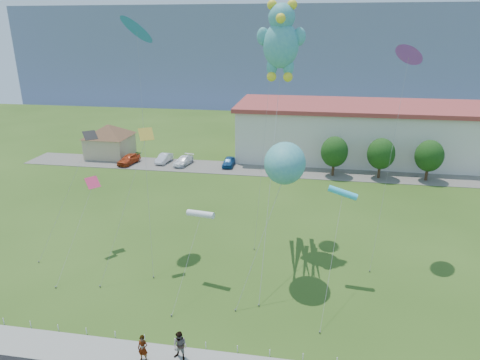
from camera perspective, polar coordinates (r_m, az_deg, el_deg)
name	(u,v)px	position (r m, az deg, el deg)	size (l,w,h in m)	color
ground	(196,333)	(29.92, -5.92, -19.62)	(160.00, 160.00, 0.00)	#2D4A14
parking_strip	(260,169)	(60.65, 2.74, 1.41)	(70.00, 6.00, 0.06)	#59544C
hill_ridge	(294,50)	(142.58, 7.16, 16.79)	(160.00, 50.00, 25.00)	slate
pavilion	(109,137)	(69.46, -17.05, 5.47)	(9.20, 9.20, 5.00)	tan
warehouse	(442,134)	(70.58, 25.31, 5.59)	(61.00, 15.00, 8.20)	beige
rope_fence	(190,343)	(28.81, -6.66, -20.82)	(26.05, 0.05, 0.50)	white
tree_near	(334,152)	(58.45, 12.47, 3.70)	(3.60, 3.60, 5.47)	#3F2B19
tree_mid	(381,154)	(59.09, 18.29, 3.34)	(3.60, 3.60, 5.47)	#3F2B19
tree_far	(429,156)	(60.33, 23.92, 2.96)	(3.60, 3.60, 5.47)	#3F2B19
pedestrian_left	(143,348)	(27.83, -12.83, -21.03)	(0.63, 0.41, 1.72)	gray
pedestrian_right	(180,346)	(27.48, -7.99, -21.06)	(0.92, 0.71, 1.89)	gray
parked_car_red	(129,159)	(64.93, -14.60, 2.71)	(1.72, 4.28, 1.46)	#B03815
parked_car_silver	(164,158)	(64.58, -10.10, 2.87)	(1.35, 3.87, 1.27)	silver
parked_car_white	(183,161)	(63.02, -7.57, 2.57)	(1.72, 4.23, 1.23)	white
parked_car_blue	(229,162)	(61.86, -1.52, 2.44)	(1.53, 3.79, 1.29)	navy
octopus_kite	(286,167)	(33.09, 6.11, 1.69)	(4.39, 12.37, 11.05)	teal
teddy_bear_kite	(281,39)	(36.73, 5.49, 18.20)	(3.98, 12.14, 21.04)	teal
small_kite_cyan	(343,194)	(32.87, 13.52, -1.79)	(1.61, 8.28, 7.69)	#34CCEE
small_kite_pink	(89,192)	(38.43, -19.44, -1.48)	(1.29, 7.08, 6.85)	#F93765
small_kite_black	(85,149)	(39.50, -20.02, 3.90)	(4.08, 5.59, 10.55)	black
small_kite_purple	(408,60)	(37.24, 21.51, 14.65)	(2.83, 5.42, 17.60)	purple
small_kite_white	(200,215)	(32.64, -5.31, -4.63)	(1.21, 6.33, 6.01)	white
small_kite_yellow	(141,151)	(34.16, -13.07, 3.75)	(3.47, 5.39, 11.54)	gold
small_kite_blue	(137,36)	(37.44, -13.55, 18.19)	(3.54, 7.42, 19.48)	blue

